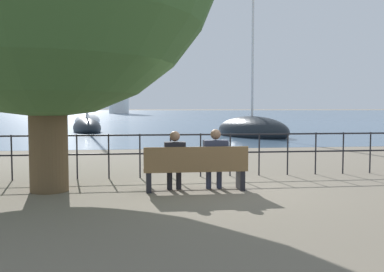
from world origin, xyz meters
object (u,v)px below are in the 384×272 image
park_bench (196,169)px  sailboat_3 (87,127)px  seated_person_left (175,158)px  sailboat_0 (88,121)px  harbor_lighthouse (119,73)px  sailboat_1 (252,130)px  seated_person_right (215,156)px

park_bench → sailboat_3: 22.51m
seated_person_left → sailboat_0: (-5.87, 37.36, -0.32)m
harbor_lighthouse → seated_person_left: bearing=-87.1°
sailboat_3 → sailboat_0: bearing=84.4°
sailboat_1 → sailboat_3: bearing=124.1°
park_bench → sailboat_3: sailboat_3 is taller
seated_person_left → sailboat_3: sailboat_3 is taller
seated_person_right → sailboat_3: 22.52m
park_bench → harbor_lighthouse: (-6.55, 122.54, 11.80)m
park_bench → seated_person_right: 0.48m
seated_person_left → sailboat_3: 22.35m
harbor_lighthouse → sailboat_3: bearing=-88.9°
sailboat_3 → seated_person_right: bearing=-88.8°
seated_person_left → sailboat_0: sailboat_0 is taller
sailboat_3 → harbor_lighthouse: harbor_lighthouse is taller
sailboat_0 → sailboat_1: sailboat_1 is taller
sailboat_3 → sailboat_1: bearing=-43.6°
seated_person_left → sailboat_1: size_ratio=0.10×
park_bench → harbor_lighthouse: bearing=93.1°
seated_person_left → sailboat_1: 16.74m
park_bench → sailboat_0: sailboat_0 is taller
sailboat_1 → sailboat_3: sailboat_1 is taller
sailboat_0 → harbor_lighthouse: 85.93m
seated_person_right → sailboat_0: (-6.70, 37.36, -0.34)m
sailboat_3 → park_bench: bearing=-89.9°
seated_person_right → sailboat_1: 16.47m
sailboat_1 → harbor_lighthouse: size_ratio=0.45×
seated_person_left → sailboat_0: bearing=98.9°
seated_person_right → harbor_lighthouse: harbor_lighthouse is taller
sailboat_0 → sailboat_3: 15.50m
park_bench → seated_person_right: size_ratio=1.68×
park_bench → sailboat_0: size_ratio=0.19×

